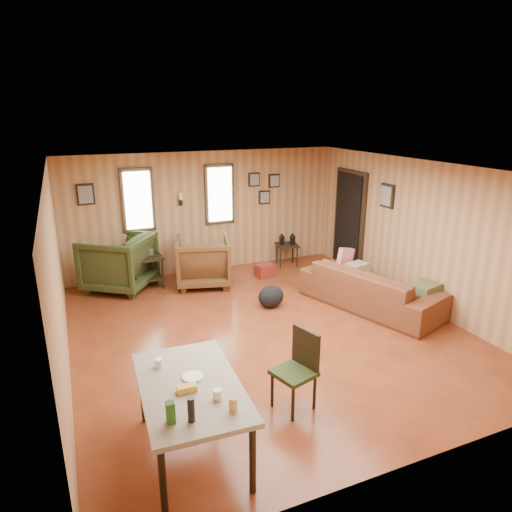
{
  "coord_description": "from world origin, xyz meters",
  "views": [
    {
      "loc": [
        -2.56,
        -5.61,
        3.14
      ],
      "look_at": [
        0.0,
        0.4,
        1.05
      ],
      "focal_mm": 32.0,
      "sensor_mm": 36.0,
      "label": 1
    }
  ],
  "objects_px": {
    "recliner_green": "(118,260)",
    "side_table": "(287,243)",
    "dining_table": "(190,391)",
    "recliner_brown": "(203,259)",
    "end_table": "(146,266)",
    "sofa": "(371,281)"
  },
  "relations": [
    {
      "from": "side_table",
      "to": "dining_table",
      "type": "xyz_separation_m",
      "value": [
        -3.34,
        -4.66,
        0.21
      ]
    },
    {
      "from": "end_table",
      "to": "dining_table",
      "type": "height_order",
      "value": "dining_table"
    },
    {
      "from": "recliner_brown",
      "to": "recliner_green",
      "type": "distance_m",
      "value": 1.53
    },
    {
      "from": "side_table",
      "to": "dining_table",
      "type": "height_order",
      "value": "dining_table"
    },
    {
      "from": "end_table",
      "to": "dining_table",
      "type": "bearing_deg",
      "value": -94.83
    },
    {
      "from": "sofa",
      "to": "recliner_green",
      "type": "distance_m",
      "value": 4.48
    },
    {
      "from": "end_table",
      "to": "recliner_brown",
      "type": "bearing_deg",
      "value": -15.29
    },
    {
      "from": "recliner_brown",
      "to": "side_table",
      "type": "distance_m",
      "value": 1.99
    },
    {
      "from": "recliner_green",
      "to": "recliner_brown",
      "type": "bearing_deg",
      "value": 110.64
    },
    {
      "from": "recliner_brown",
      "to": "side_table",
      "type": "height_order",
      "value": "recliner_brown"
    },
    {
      "from": "recliner_green",
      "to": "sofa",
      "type": "bearing_deg",
      "value": 91.83
    },
    {
      "from": "recliner_brown",
      "to": "sofa",
      "type": "bearing_deg",
      "value": 152.03
    },
    {
      "from": "dining_table",
      "to": "recliner_brown",
      "type": "bearing_deg",
      "value": 74.65
    },
    {
      "from": "sofa",
      "to": "recliner_brown",
      "type": "relative_size",
      "value": 2.35
    },
    {
      "from": "recliner_brown",
      "to": "recliner_green",
      "type": "bearing_deg",
      "value": 0.12
    },
    {
      "from": "recliner_brown",
      "to": "dining_table",
      "type": "bearing_deg",
      "value": 87.07
    },
    {
      "from": "side_table",
      "to": "end_table",
      "type": "bearing_deg",
      "value": -177.73
    },
    {
      "from": "recliner_green",
      "to": "dining_table",
      "type": "height_order",
      "value": "recliner_green"
    },
    {
      "from": "recliner_green",
      "to": "dining_table",
      "type": "relative_size",
      "value": 0.73
    },
    {
      "from": "recliner_green",
      "to": "side_table",
      "type": "distance_m",
      "value": 3.43
    },
    {
      "from": "recliner_brown",
      "to": "dining_table",
      "type": "distance_m",
      "value": 4.49
    },
    {
      "from": "sofa",
      "to": "recliner_green",
      "type": "bearing_deg",
      "value": 37.79
    }
  ]
}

